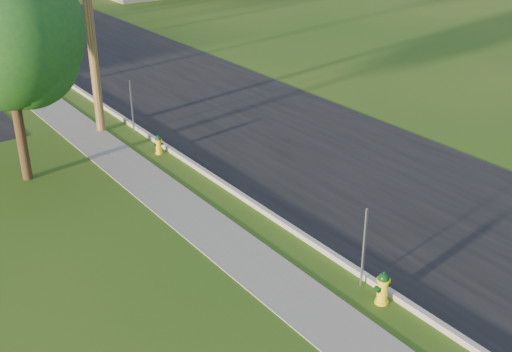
% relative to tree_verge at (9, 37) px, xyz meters
% --- Properties ---
extents(road, '(8.00, 120.00, 0.02)m').
position_rel_tree_verge_xyz_m(road, '(8.54, -4.35, -4.42)').
color(road, black).
rests_on(road, ground).
extents(curb, '(0.15, 120.00, 0.15)m').
position_rel_tree_verge_xyz_m(curb, '(4.54, -4.35, -4.35)').
color(curb, '#AAA89C').
rests_on(curb, ground).
extents(sidewalk, '(1.50, 120.00, 0.03)m').
position_rel_tree_verge_xyz_m(sidewalk, '(2.79, -4.35, -4.41)').
color(sidewalk, gray).
rests_on(sidewalk, ground).
extents(sign_post_near, '(0.05, 0.04, 2.00)m').
position_rel_tree_verge_xyz_m(sign_post_near, '(4.29, -10.15, -3.43)').
color(sign_post_near, gray).
rests_on(sign_post_near, ground).
extents(sign_post_mid, '(0.05, 0.04, 2.00)m').
position_rel_tree_verge_xyz_m(sign_post_mid, '(4.29, 1.65, -3.43)').
color(sign_post_mid, gray).
rests_on(sign_post_mid, ground).
extents(sign_post_far, '(0.05, 0.04, 2.00)m').
position_rel_tree_verge_xyz_m(sign_post_far, '(4.29, 13.85, -3.43)').
color(sign_post_far, gray).
rests_on(sign_post_far, ground).
extents(tree_verge, '(4.54, 4.54, 6.87)m').
position_rel_tree_verge_xyz_m(tree_verge, '(0.00, 0.00, 0.00)').
color(tree_verge, '#3A2913').
rests_on(tree_verge, ground).
extents(hydrant_near, '(0.42, 0.37, 0.81)m').
position_rel_tree_verge_xyz_m(hydrant_near, '(4.20, -10.90, -4.03)').
color(hydrant_near, yellow).
rests_on(hydrant_near, ground).
extents(hydrant_mid, '(0.35, 0.31, 0.67)m').
position_rel_tree_verge_xyz_m(hydrant_mid, '(4.15, -0.56, -4.10)').
color(hydrant_mid, yellow).
rests_on(hydrant_mid, ground).
extents(hydrant_far, '(0.41, 0.37, 0.79)m').
position_rel_tree_verge_xyz_m(hydrant_far, '(4.07, 14.98, -4.04)').
color(hydrant_far, '#DCA701').
rests_on(hydrant_far, ground).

